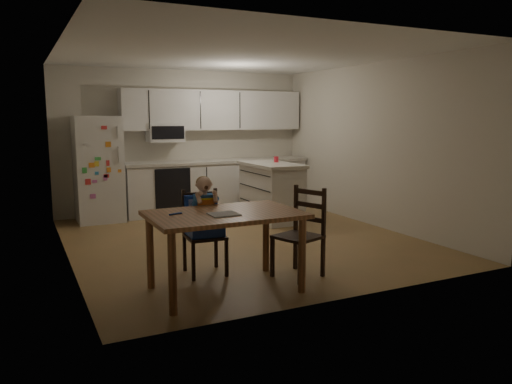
{
  "coord_description": "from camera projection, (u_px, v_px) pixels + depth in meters",
  "views": [
    {
      "loc": [
        -2.75,
        -6.16,
        1.69
      ],
      "look_at": [
        -0.34,
        -1.19,
        0.85
      ],
      "focal_mm": 35.0,
      "sensor_mm": 36.0,
      "label": 1
    }
  ],
  "objects": [
    {
      "name": "red_cup",
      "position": [
        276.0,
        159.0,
        8.23
      ],
      "size": [
        0.08,
        0.08,
        0.1
      ],
      "primitive_type": "cylinder",
      "color": "red",
      "rests_on": "kitchen_island"
    },
    {
      "name": "room",
      "position": [
        227.0,
        147.0,
        7.16
      ],
      "size": [
        4.52,
        5.01,
        2.51
      ],
      "color": "olive",
      "rests_on": "ground"
    },
    {
      "name": "chair_side",
      "position": [
        304.0,
        226.0,
        5.3
      ],
      "size": [
        0.54,
        0.54,
        0.95
      ],
      "rotation": [
        0.0,
        0.0,
        -1.23
      ],
      "color": "black",
      "rests_on": "ground"
    },
    {
      "name": "toddler_spoon",
      "position": [
        175.0,
        214.0,
        4.68
      ],
      "size": [
        0.12,
        0.06,
        0.02
      ],
      "primitive_type": "cylinder",
      "rotation": [
        0.0,
        1.57,
        0.35
      ],
      "color": "#1E3FAA",
      "rests_on": "dining_table"
    },
    {
      "name": "kitchen_run",
      "position": [
        215.0,
        162.0,
        9.0
      ],
      "size": [
        3.37,
        0.62,
        2.15
      ],
      "color": "silver",
      "rests_on": "ground"
    },
    {
      "name": "napkin",
      "position": [
        224.0,
        214.0,
        4.67
      ],
      "size": [
        0.27,
        0.23,
        0.01
      ],
      "primitive_type": "cube",
      "color": "#A2A2A6",
      "rests_on": "dining_table"
    },
    {
      "name": "chair_booster",
      "position": [
        203.0,
        215.0,
        5.36
      ],
      "size": [
        0.42,
        0.42,
        1.06
      ],
      "rotation": [
        0.0,
        0.0,
        -0.06
      ],
      "color": "black",
      "rests_on": "ground"
    },
    {
      "name": "dining_table",
      "position": [
        225.0,
        223.0,
        4.81
      ],
      "size": [
        1.45,
        0.93,
        0.78
      ],
      "color": "brown",
      "rests_on": "ground"
    },
    {
      "name": "kitchen_island",
      "position": [
        271.0,
        191.0,
        8.17
      ],
      "size": [
        0.67,
        1.27,
        0.94
      ],
      "color": "silver",
      "rests_on": "ground"
    },
    {
      "name": "refrigerator",
      "position": [
        98.0,
        169.0,
        8.04
      ],
      "size": [
        0.72,
        0.7,
        1.7
      ],
      "primitive_type": "cube",
      "color": "silver",
      "rests_on": "ground"
    }
  ]
}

